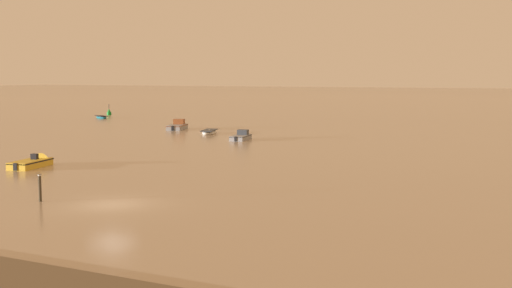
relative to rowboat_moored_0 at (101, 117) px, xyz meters
name	(u,v)px	position (x,y,z in m)	size (l,w,h in m)	color
ground_plane	(112,205)	(54.07, -63.40, -0.17)	(800.00, 800.00, 0.00)	tan
rowboat_moored_0	(101,117)	(0.00, 0.00, 0.00)	(4.15, 3.24, 0.63)	#197084
motorboat_moored_0	(179,127)	(26.46, -14.31, 0.16)	(3.71, 6.04, 2.17)	gray
motorboat_moored_1	(35,164)	(37.35, -53.03, 0.07)	(2.87, 5.33, 1.74)	gold
rowboat_moored_3	(209,132)	(34.43, -18.95, 0.03)	(2.99, 4.95, 0.74)	white
motorboat_moored_3	(242,137)	(42.15, -23.98, 0.10)	(2.48, 4.91, 1.78)	gray
channel_buoy	(109,112)	(-5.56, 8.97, 0.29)	(0.90, 0.90, 2.30)	#198C2D
mooring_post_right	(40,188)	(49.45, -64.57, 0.64)	(0.22, 0.22, 1.90)	#3B3323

